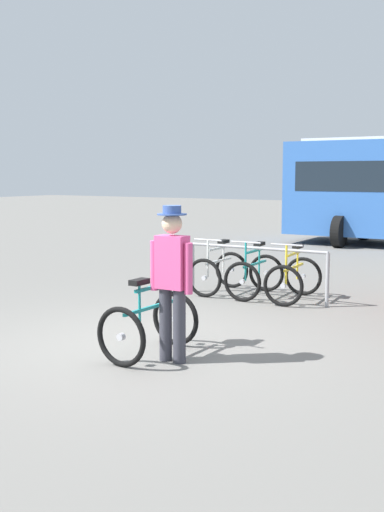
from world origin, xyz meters
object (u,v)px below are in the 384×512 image
at_px(racked_bike_teal, 255,275).
at_px(featured_bicycle, 156,312).
at_px(racked_bike_white, 218,272).
at_px(racked_bike_yellow, 294,279).
at_px(person_with_featured_bike, 172,277).

relative_size(racked_bike_teal, featured_bicycle, 0.92).
xyz_separation_m(racked_bike_white, featured_bicycle, (1.18, -3.62, 0.12)).
xyz_separation_m(racked_bike_teal, featured_bicycle, (0.48, -3.62, 0.12)).
relative_size(racked_bike_teal, racked_bike_yellow, 0.99).
xyz_separation_m(racked_bike_yellow, featured_bicycle, (-0.22, -3.62, 0.12)).
relative_size(racked_bike_white, person_with_featured_bike, 0.64).
bearing_deg(racked_bike_yellow, racked_bike_teal, -179.96).
bearing_deg(person_with_featured_bike, racked_bike_teal, 102.21).
distance_m(racked_bike_teal, person_with_featured_bike, 3.94).
height_order(racked_bike_yellow, person_with_featured_bike, person_with_featured_bike).
distance_m(racked_bike_yellow, person_with_featured_bike, 3.86).
bearing_deg(racked_bike_teal, racked_bike_yellow, 0.04).
distance_m(racked_bike_yellow, featured_bicycle, 3.63).
height_order(racked_bike_teal, person_with_featured_bike, person_with_featured_bike).
xyz_separation_m(racked_bike_teal, racked_bike_yellow, (0.70, 0.00, 0.00)).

